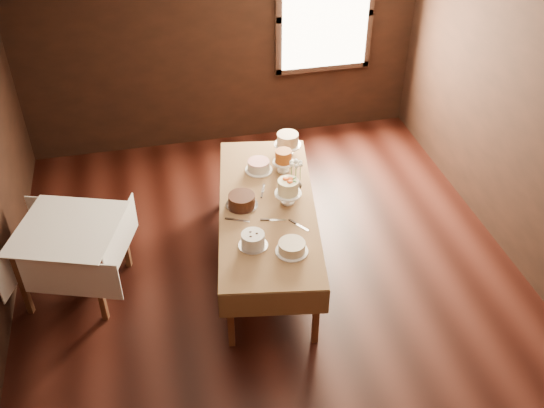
{
  "coord_description": "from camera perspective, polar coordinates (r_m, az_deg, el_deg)",
  "views": [
    {
      "loc": [
        -0.99,
        -4.15,
        4.36
      ],
      "look_at": [
        0.0,
        0.2,
        0.95
      ],
      "focal_mm": 40.57,
      "sensor_mm": 36.0,
      "label": 1
    }
  ],
  "objects": [
    {
      "name": "flower_vase",
      "position": [
        6.14,
        2.2,
        1.85
      ],
      "size": [
        0.18,
        0.18,
        0.13
      ],
      "primitive_type": "imported",
      "rotation": [
        0.0,
        0.0,
        5.66
      ],
      "color": "#2D2823",
      "rests_on": "display_table"
    },
    {
      "name": "floor",
      "position": [
        6.1,
        0.42,
        -8.22
      ],
      "size": [
        5.0,
        6.0,
        0.01
      ],
      "primitive_type": "cube",
      "color": "black",
      "rests_on": "ground"
    },
    {
      "name": "cake_swirl",
      "position": [
        5.47,
        -1.78,
        -3.39
      ],
      "size": [
        0.28,
        0.28,
        0.14
      ],
      "color": "silver",
      "rests_on": "display_table"
    },
    {
      "name": "flower_bouquet",
      "position": [
        6.03,
        2.24,
        3.29
      ],
      "size": [
        0.14,
        0.14,
        0.2
      ],
      "primitive_type": null,
      "color": "white",
      "rests_on": "flower_vase"
    },
    {
      "name": "window",
      "position": [
        7.95,
        4.99,
        16.94
      ],
      "size": [
        1.1,
        0.05,
        1.3
      ],
      "primitive_type": "cube",
      "color": "#FFEABF",
      "rests_on": "wall_back"
    },
    {
      "name": "cake_speckled",
      "position": [
        6.67,
        1.45,
        5.53
      ],
      "size": [
        0.29,
        0.29,
        0.26
      ],
      "color": "white",
      "rests_on": "display_table"
    },
    {
      "name": "cake_cream",
      "position": [
        5.42,
        1.85,
        -4.05
      ],
      "size": [
        0.33,
        0.33,
        0.1
      ],
      "color": "white",
      "rests_on": "display_table"
    },
    {
      "name": "display_table",
      "position": [
        6.0,
        -0.45,
        -0.5
      ],
      "size": [
        1.3,
        2.47,
        0.73
      ],
      "rotation": [
        0.0,
        0.0,
        -0.17
      ],
      "color": "#512A16",
      "rests_on": "ground"
    },
    {
      "name": "cake_server_d",
      "position": [
        6.19,
        1.96,
        1.47
      ],
      "size": [
        0.24,
        0.07,
        0.01
      ],
      "primitive_type": "cube",
      "rotation": [
        0.0,
        0.0,
        0.21
      ],
      "color": "silver",
      "rests_on": "display_table"
    },
    {
      "name": "cake_caramel",
      "position": [
        6.38,
        1.06,
        3.91
      ],
      "size": [
        0.23,
        0.23,
        0.26
      ],
      "color": "white",
      "rests_on": "display_table"
    },
    {
      "name": "cake_lattice",
      "position": [
        6.43,
        -1.25,
        3.51
      ],
      "size": [
        0.32,
        0.32,
        0.11
      ],
      "color": "white",
      "rests_on": "display_table"
    },
    {
      "name": "cake_server_b",
      "position": [
        5.7,
        2.83,
        -2.16
      ],
      "size": [
        0.16,
        0.21,
        0.01
      ],
      "primitive_type": "cube",
      "rotation": [
        0.0,
        0.0,
        -0.96
      ],
      "color": "silver",
      "rests_on": "display_table"
    },
    {
      "name": "cake_chocolate",
      "position": [
        5.93,
        -2.83,
        0.3
      ],
      "size": [
        0.37,
        0.37,
        0.12
      ],
      "color": "silver",
      "rests_on": "display_table"
    },
    {
      "name": "cake_server_e",
      "position": [
        5.78,
        -2.8,
        -1.56
      ],
      "size": [
        0.23,
        0.12,
        0.01
      ],
      "primitive_type": "cube",
      "rotation": [
        0.0,
        0.0,
        -0.42
      ],
      "color": "silver",
      "rests_on": "display_table"
    },
    {
      "name": "side_table",
      "position": [
        5.99,
        -18.32,
        -2.75
      ],
      "size": [
        1.16,
        1.16,
        0.77
      ],
      "rotation": [
        0.0,
        0.0,
        -0.34
      ],
      "color": "#512A16",
      "rests_on": "ground"
    },
    {
      "name": "ceiling",
      "position": [
        4.54,
        0.58,
        17.29
      ],
      "size": [
        5.0,
        6.0,
        0.01
      ],
      "primitive_type": "cube",
      "color": "beige",
      "rests_on": "wall_back"
    },
    {
      "name": "cake_server_a",
      "position": [
        5.78,
        0.54,
        -1.49
      ],
      "size": [
        0.24,
        0.08,
        0.01
      ],
      "primitive_type": "cube",
      "rotation": [
        0.0,
        0.0,
        -0.23
      ],
      "color": "silver",
      "rests_on": "display_table"
    },
    {
      "name": "wall_right",
      "position": [
        6.18,
        23.8,
        5.34
      ],
      "size": [
        0.02,
        6.0,
        2.8
      ],
      "primitive_type": "cube",
      "color": "black",
      "rests_on": "ground"
    },
    {
      "name": "cake_server_c",
      "position": [
        6.19,
        -0.81,
        1.48
      ],
      "size": [
        0.1,
        0.24,
        0.01
      ],
      "primitive_type": "cube",
      "rotation": [
        0.0,
        0.0,
        1.24
      ],
      "color": "silver",
      "rests_on": "display_table"
    },
    {
      "name": "wall_back",
      "position": [
        7.8,
        -4.71,
        14.98
      ],
      "size": [
        5.0,
        0.02,
        2.8
      ],
      "primitive_type": "cube",
      "color": "black",
      "rests_on": "ground"
    },
    {
      "name": "cake_flowers",
      "position": [
        5.94,
        1.49,
        1.07
      ],
      "size": [
        0.29,
        0.29,
        0.27
      ],
      "color": "white",
      "rests_on": "display_table"
    }
  ]
}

